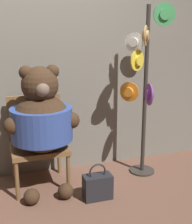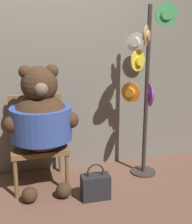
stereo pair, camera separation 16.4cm
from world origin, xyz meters
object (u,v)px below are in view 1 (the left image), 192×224
object	(u,v)px
chair	(37,138)
hat_display_rack	(144,85)
teddy_bear	(42,120)
handbag_on_ground	(98,186)

from	to	relation	value
chair	hat_display_rack	world-z (taller)	hat_display_rack
chair	teddy_bear	xyz separation A→B (m)	(0.03, -0.17, 0.24)
chair	hat_display_rack	distance (m)	1.25
hat_display_rack	chair	bearing A→B (deg)	172.95
hat_display_rack	teddy_bear	bearing A→B (deg)	-178.39
hat_display_rack	handbag_on_ground	size ratio (longest dim) A/B	5.13
chair	handbag_on_ground	xyz separation A→B (m)	(0.48, -0.52, -0.37)
chair	hat_display_rack	size ratio (longest dim) A/B	0.50
hat_display_rack	handbag_on_ground	xyz separation A→B (m)	(-0.64, -0.38, -0.89)
chair	hat_display_rack	bearing A→B (deg)	-7.05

